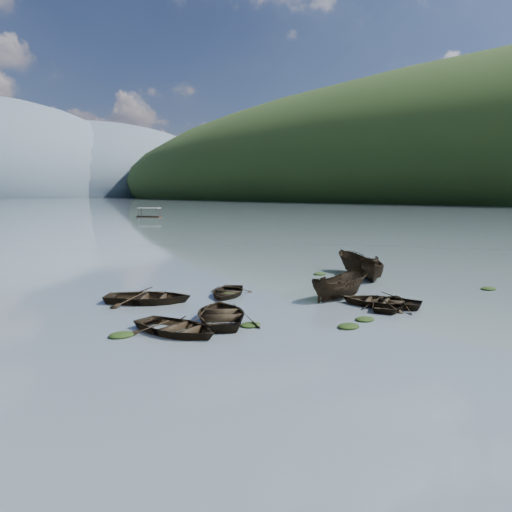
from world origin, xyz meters
TOP-DOWN VIEW (x-y plane):
  - ground_plane at (0.00, 0.00)m, footprint 2400.00×2400.00m
  - right_hill_far at (460.00, 220.00)m, footprint 520.00×1200.00m
  - haze_mtn_d at (320.00, 900.00)m, footprint 520.00×520.00m
  - rowboat_0 at (-9.91, 5.27)m, footprint 4.16×5.05m
  - rowboat_1 at (-7.07, 5.84)m, footprint 5.58×6.03m
  - rowboat_2 at (1.35, 5.79)m, footprint 4.65×1.97m
  - rowboat_3 at (1.63, 3.06)m, footprint 4.65×5.25m
  - rowboat_4 at (1.74, 2.45)m, footprint 4.73×4.22m
  - rowboat_5 at (7.99, 8.59)m, footprint 4.24×3.97m
  - rowboat_6 at (-8.02, 11.74)m, footprint 5.95×5.79m
  - rowboat_7 at (-3.39, 10.56)m, footprint 4.72×4.63m
  - rowboat_8 at (9.11, 10.97)m, footprint 3.20×5.10m
  - weed_clump_0 at (-6.61, 4.15)m, footprint 1.03×0.84m
  - weed_clump_1 at (-1.61, 1.50)m, footprint 1.03×0.82m
  - weed_clump_2 at (-3.24, 1.13)m, footprint 1.12×0.90m
  - weed_clump_3 at (8.05, 10.07)m, footprint 0.96×0.81m
  - weed_clump_4 at (10.82, 1.57)m, footprint 1.11×0.88m
  - weed_clump_5 at (-12.01, 6.32)m, footprint 1.14×0.92m
  - weed_clump_6 at (-3.39, 10.49)m, footprint 1.10×0.91m
  - weed_clump_7 at (6.62, 12.47)m, footprint 1.07×0.86m
  - pontoon_right at (38.02, 103.08)m, footprint 5.79×6.23m

SIDE VIEW (x-z plane):
  - ground_plane at x=0.00m, z-range 0.00..0.00m
  - right_hill_far at x=460.00m, z-range -95.00..95.00m
  - haze_mtn_d at x=320.00m, z-range -110.00..110.00m
  - rowboat_0 at x=-9.91m, z-range -0.45..0.45m
  - rowboat_1 at x=-7.07m, z-range -0.51..0.51m
  - rowboat_2 at x=1.35m, z-range -0.88..0.88m
  - rowboat_3 at x=1.63m, z-range -0.45..0.45m
  - rowboat_4 at x=1.74m, z-range -0.40..0.40m
  - rowboat_5 at x=7.99m, z-range -0.82..0.82m
  - rowboat_6 at x=-8.02m, z-range -0.50..0.50m
  - rowboat_7 at x=-3.39m, z-range -0.40..0.40m
  - rowboat_8 at x=9.11m, z-range -0.92..0.92m
  - weed_clump_0 at x=-6.61m, z-range -0.11..0.11m
  - weed_clump_1 at x=-1.61m, z-range -0.11..0.11m
  - weed_clump_2 at x=-3.24m, z-range -0.12..0.12m
  - weed_clump_3 at x=8.05m, z-range -0.11..0.11m
  - weed_clump_4 at x=10.82m, z-range -0.11..0.11m
  - weed_clump_5 at x=-12.01m, z-range -0.12..0.12m
  - weed_clump_6 at x=-3.39m, z-range -0.11..0.11m
  - weed_clump_7 at x=6.62m, z-range -0.12..0.12m
  - pontoon_right at x=38.02m, z-range -1.15..1.15m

